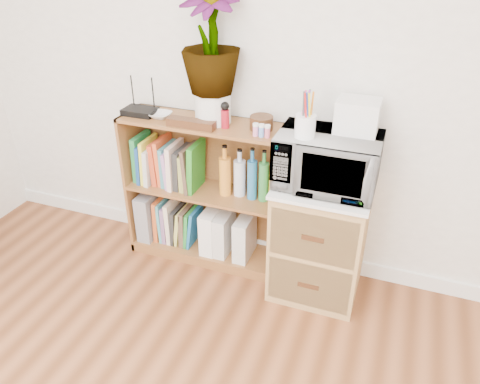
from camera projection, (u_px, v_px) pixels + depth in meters
The scene contains 21 objects.
skirting_board at pixel (263, 247), 3.15m from camera, with size 4.00×0.02×0.10m, color white.
bookshelf at pixel (205, 193), 2.93m from camera, with size 1.00×0.30×0.95m, color brown.
wicker_unit at pixel (319, 240), 2.70m from camera, with size 0.50×0.45×0.70m, color #9E7542.
microwave at pixel (327, 161), 2.44m from camera, with size 0.53×0.36×0.29m, color white.
pen_cup at pixel (305, 126), 2.32m from camera, with size 0.10×0.10×0.11m, color white.
small_appliance at pixel (358, 116), 2.36m from camera, with size 0.21×0.18×0.17m, color silver.
router at pixel (140, 111), 2.79m from camera, with size 0.20×0.13×0.04m, color black.
white_bowl at pixel (160, 115), 2.74m from camera, with size 0.13×0.13×0.03m, color silver.
plant_pot at pixel (213, 107), 2.64m from camera, with size 0.20×0.20×0.17m, color silver.
potted_plant at pixel (211, 38), 2.46m from camera, with size 0.33×0.33×0.58m, color #3A7D32.
trinket_box at pixel (191, 123), 2.60m from camera, with size 0.28×0.07×0.05m, color #3A1D10.
kokeshi_doll at pixel (225, 119), 2.58m from camera, with size 0.05×0.05×0.10m, color maroon.
wooden_bowl at pixel (261, 123), 2.57m from camera, with size 0.13×0.13×0.08m, color #39200F.
paint_jars at pixel (261, 132), 2.49m from camera, with size 0.11×0.04×0.06m, color #CE7282.
file_box at pixel (151, 213), 3.17m from camera, with size 0.10×0.26×0.33m, color gray.
magazine_holder_left at pixel (212, 229), 3.04m from camera, with size 0.09×0.23×0.29m, color white.
magazine_holder_mid at pixel (224, 233), 3.01m from camera, with size 0.09×0.22×0.28m, color silver.
magazine_holder_right at pixel (245, 237), 2.97m from camera, with size 0.09×0.23×0.28m, color silver.
cookbooks at pixel (168, 164), 2.92m from camera, with size 0.44×0.20×0.31m.
liquor_bottles at pixel (248, 175), 2.75m from camera, with size 0.38×0.07×0.32m.
lower_books at pixel (177, 222), 3.13m from camera, with size 0.30×0.19×0.30m.
Camera 1 is at (0.74, -0.20, 1.94)m, focal length 35.00 mm.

